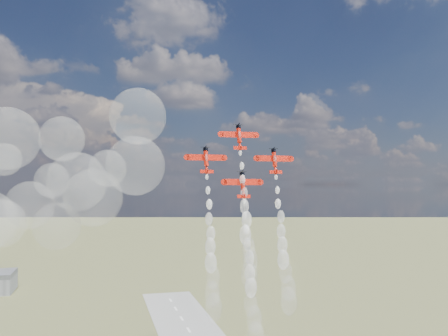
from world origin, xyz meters
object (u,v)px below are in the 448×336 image
plane_left (206,160)px  plane_slot (243,184)px  plane_lead (239,137)px  plane_right (274,161)px

plane_left → plane_slot: plane_left is taller
plane_lead → plane_slot: size_ratio=1.00×
plane_left → plane_slot: (12.28, -2.16, -8.32)m
plane_right → plane_left: bearing=180.0°
plane_slot → plane_right: bearing=10.0°
plane_lead → plane_slot: bearing=-90.0°
plane_left → plane_lead: bearing=10.0°
plane_right → plane_slot: 14.99m
plane_right → plane_slot: bearing=-170.0°
plane_lead → plane_slot: 17.20m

